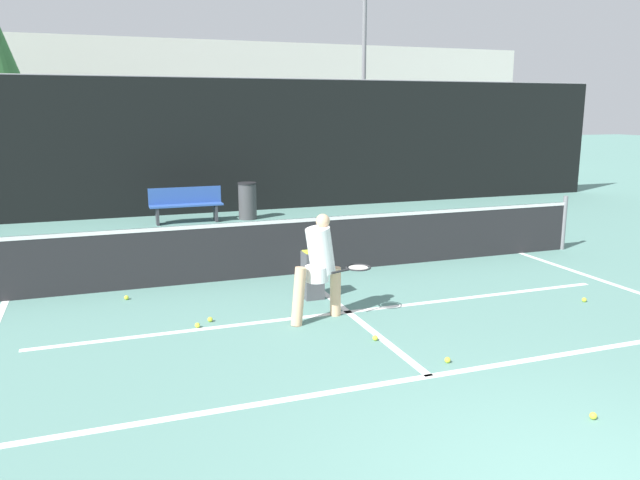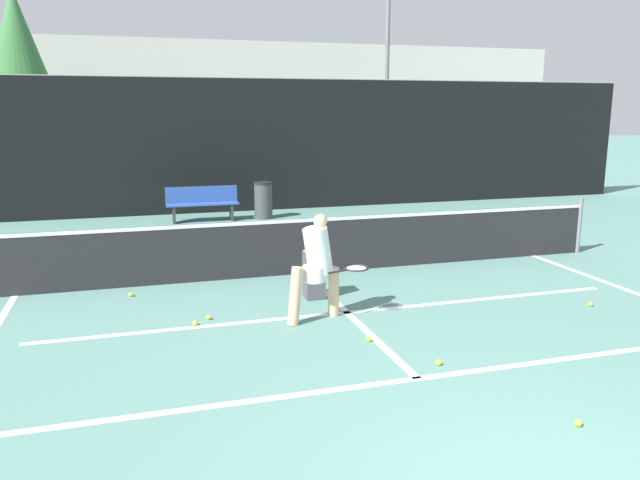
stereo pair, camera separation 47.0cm
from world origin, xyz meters
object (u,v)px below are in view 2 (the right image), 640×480
(trash_bin, at_px, (263,200))
(parked_car, at_px, (317,174))
(ball_hopper, at_px, (314,274))
(courtside_bench, at_px, (202,202))
(player_practicing, at_px, (317,264))

(trash_bin, bearing_deg, parked_car, 58.98)
(ball_hopper, distance_m, courtside_bench, 6.98)
(ball_hopper, bearing_deg, parked_car, 73.32)
(ball_hopper, relative_size, trash_bin, 0.77)
(player_practicing, height_order, courtside_bench, player_practicing)
(ball_hopper, height_order, courtside_bench, courtside_bench)
(trash_bin, xyz_separation_m, parked_car, (2.79, 4.64, 0.13))
(trash_bin, height_order, parked_car, parked_car)
(courtside_bench, relative_size, trash_bin, 1.90)
(courtside_bench, height_order, trash_bin, trash_bin)
(ball_hopper, relative_size, parked_car, 0.16)
(trash_bin, bearing_deg, ball_hopper, -95.53)
(courtside_bench, xyz_separation_m, parked_car, (4.32, 4.62, 0.12))
(ball_hopper, bearing_deg, player_practicing, -103.47)
(player_practicing, distance_m, ball_hopper, 1.04)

